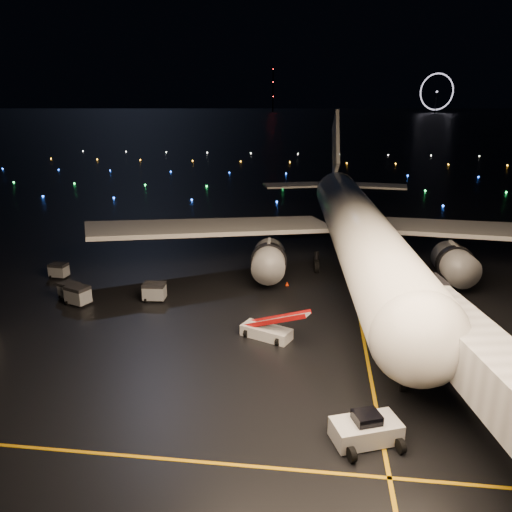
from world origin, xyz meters
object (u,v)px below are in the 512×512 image
object	(u,v)px
baggage_cart_3	(59,271)
baggage_cart_1	(78,295)
airliner	(356,194)
crew_c	(155,290)
baggage_cart_2	(70,291)
pushback_tug	(366,427)
baggage_cart_0	(154,292)
belt_loader	(266,321)

from	to	relation	value
baggage_cart_3	baggage_cart_1	bearing A→B (deg)	-45.40
airliner	crew_c	xyz separation A→B (m)	(-20.19, -12.31, -7.86)
airliner	baggage_cart_2	size ratio (longest dim) A/B	31.22
pushback_tug	baggage_cart_0	world-z (taller)	pushback_tug
baggage_cart_1	baggage_cart_2	world-z (taller)	baggage_cart_1
crew_c	baggage_cart_2	size ratio (longest dim) A/B	0.83
airliner	baggage_cart_2	distance (m)	32.56
baggage_cart_2	baggage_cart_3	bearing A→B (deg)	148.57
baggage_cart_0	pushback_tug	bearing A→B (deg)	-48.57
airliner	crew_c	world-z (taller)	airliner
baggage_cart_3	baggage_cart_0	bearing A→B (deg)	-16.31
crew_c	baggage_cart_2	world-z (taller)	baggage_cart_2
baggage_cart_0	baggage_cart_1	size ratio (longest dim) A/B	0.97
airliner	baggage_cart_0	xyz separation A→B (m)	(-19.99, -13.06, -7.79)
airliner	belt_loader	world-z (taller)	airliner
airliner	baggage_cart_3	bearing A→B (deg)	-170.25
pushback_tug	baggage_cart_1	size ratio (longest dim) A/B	1.79
pushback_tug	baggage_cart_2	xyz separation A→B (m)	(-27.33, 18.57, -0.09)
belt_loader	crew_c	distance (m)	14.09
belt_loader	baggage_cart_2	size ratio (longest dim) A/B	3.14
baggage_cart_3	airliner	bearing A→B (deg)	19.47
crew_c	baggage_cart_0	xyz separation A→B (m)	(0.20, -0.74, 0.08)
baggage_cart_0	crew_c	bearing A→B (deg)	101.86
baggage_cart_0	airliner	bearing A→B (deg)	30.09
baggage_cart_0	baggage_cart_3	world-z (taller)	baggage_cart_0
baggage_cart_1	baggage_cart_3	distance (m)	8.97
baggage_cart_1	baggage_cart_3	size ratio (longest dim) A/B	1.16
belt_loader	baggage_cart_0	xyz separation A→B (m)	(-11.76, 6.68, -0.60)
airliner	baggage_cart_1	bearing A→B (deg)	-155.00
pushback_tug	crew_c	world-z (taller)	pushback_tug
airliner	baggage_cart_0	distance (m)	25.11
pushback_tug	baggage_cart_0	xyz separation A→B (m)	(-18.81, 19.14, -0.03)
airliner	baggage_cart_3	world-z (taller)	airliner
belt_loader	baggage_cart_0	world-z (taller)	belt_loader
belt_loader	baggage_cart_2	world-z (taller)	belt_loader
airliner	baggage_cart_2	bearing A→B (deg)	-158.31
crew_c	baggage_cart_1	world-z (taller)	baggage_cart_1
airliner	crew_c	size ratio (longest dim) A/B	37.41
crew_c	baggage_cart_3	size ratio (longest dim) A/B	0.87
crew_c	baggage_cart_3	bearing A→B (deg)	-136.44
pushback_tug	crew_c	size ratio (longest dim) A/B	2.38
airliner	crew_c	bearing A→B (deg)	-152.48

